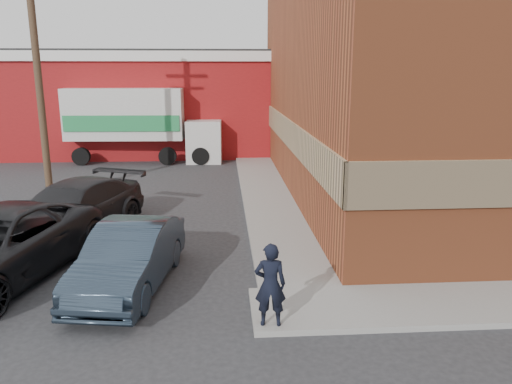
# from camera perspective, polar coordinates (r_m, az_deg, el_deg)

# --- Properties ---
(ground) EXTENTS (90.00, 90.00, 0.00)m
(ground) POSITION_cam_1_polar(r_m,az_deg,el_deg) (10.75, 1.88, -11.44)
(ground) COLOR #28282B
(ground) RESTS_ON ground
(brick_building) EXTENTS (14.25, 18.25, 9.36)m
(brick_building) POSITION_cam_1_polar(r_m,az_deg,el_deg) (20.95, 23.70, 12.94)
(brick_building) COLOR #9B4928
(brick_building) RESTS_ON ground
(sidewalk_west) EXTENTS (1.80, 18.00, 0.12)m
(sidewalk_west) POSITION_cam_1_polar(r_m,az_deg,el_deg) (19.28, 0.98, 0.22)
(sidewalk_west) COLOR gray
(sidewalk_west) RESTS_ON ground
(warehouse) EXTENTS (16.30, 8.30, 5.60)m
(warehouse) POSITION_cam_1_polar(r_m,az_deg,el_deg) (30.14, -13.66, 10.03)
(warehouse) COLOR maroon
(warehouse) RESTS_ON ground
(utility_pole) EXTENTS (2.00, 0.26, 9.00)m
(utility_pole) POSITION_cam_1_polar(r_m,az_deg,el_deg) (19.77, -23.74, 13.14)
(utility_pole) COLOR #4C3926
(utility_pole) RESTS_ON ground
(man) EXTENTS (0.58, 0.40, 1.54)m
(man) POSITION_cam_1_polar(r_m,az_deg,el_deg) (8.96, 1.64, -10.54)
(man) COLOR black
(man) RESTS_ON sidewalk_south
(sedan) EXTENTS (2.08, 4.37, 1.38)m
(sedan) POSITION_cam_1_polar(r_m,az_deg,el_deg) (11.08, -14.27, -7.21)
(sedan) COLOR #283644
(sedan) RESTS_ON ground
(suv_b) EXTENTS (3.94, 5.64, 1.52)m
(suv_b) POSITION_cam_1_polar(r_m,az_deg,el_deg) (14.90, -20.34, -1.95)
(suv_b) COLOR black
(suv_b) RESTS_ON ground
(box_truck) EXTENTS (7.60, 2.56, 3.71)m
(box_truck) POSITION_cam_1_polar(r_m,az_deg,el_deg) (26.08, -12.99, 8.06)
(box_truck) COLOR silver
(box_truck) RESTS_ON ground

